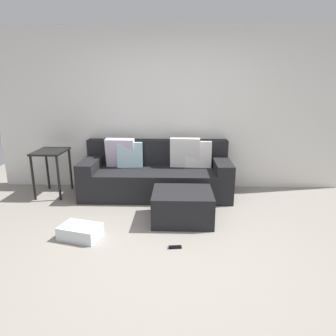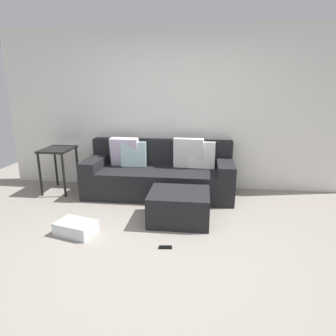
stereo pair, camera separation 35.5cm
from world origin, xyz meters
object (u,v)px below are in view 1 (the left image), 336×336
Objects in this scene: couch_sectional at (156,174)px; storage_bin at (80,232)px; remote_near_ottoman at (175,247)px; side_table at (51,159)px; ottoman at (182,206)px.

couch_sectional is 5.12× the size of storage_bin.
couch_sectional is at bearing 62.38° from storage_bin.
storage_bin is at bearing 163.40° from remote_near_ottoman.
couch_sectional reaches higher than storage_bin.
side_table is 2.59m from remote_near_ottoman.
ottoman reaches higher than storage_bin.
ottoman is 1.06× the size of side_table.
couch_sectional is at bearing 112.28° from ottoman.
side_table reaches higher than remote_near_ottoman.
side_table is at bearing 156.36° from ottoman.
side_table is (-1.65, -0.08, 0.26)m from couch_sectional.
side_table is (-2.05, 0.90, 0.39)m from ottoman.
couch_sectional reaches higher than remote_near_ottoman.
side_table is at bearing 121.94° from storage_bin.
ottoman is at bearing -67.72° from couch_sectional.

